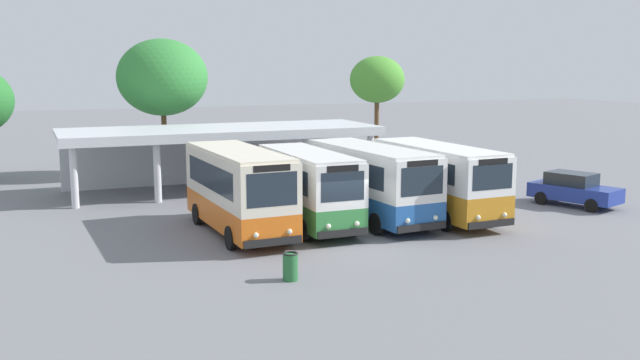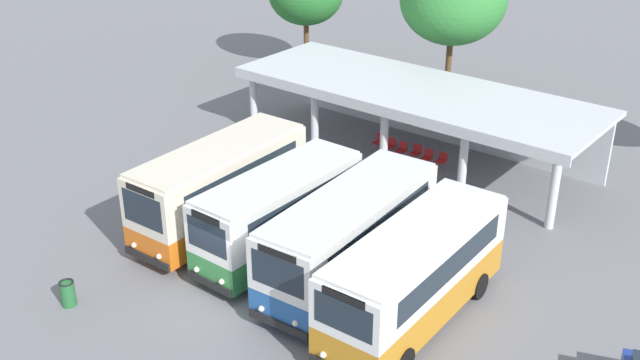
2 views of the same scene
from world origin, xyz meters
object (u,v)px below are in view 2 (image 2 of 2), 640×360
object	(u,v)px
city_bus_second_in_row	(279,211)
waiting_chair_fourth_seat	(416,152)
litter_bin_apron	(68,293)
city_bus_fourth_amber	(415,272)
waiting_chair_middle_seat	(402,149)
waiting_chair_fifth_seat	(427,157)
city_bus_middle_cream	(350,234)
city_bus_nearest_orange	(220,185)
waiting_chair_far_end_seat	(442,160)
waiting_chair_end_by_column	(379,141)
waiting_chair_second_from_end	(390,145)

from	to	relation	value
city_bus_second_in_row	waiting_chair_fourth_seat	xyz separation A→B (m)	(-0.45, 9.97, -1.25)
litter_bin_apron	city_bus_fourth_amber	bearing A→B (deg)	34.38
waiting_chair_middle_seat	litter_bin_apron	xyz separation A→B (m)	(-2.13, -16.56, -0.07)
waiting_chair_middle_seat	city_bus_fourth_amber	bearing A→B (deg)	-55.23
city_bus_fourth_amber	litter_bin_apron	size ratio (longest dim) A/B	8.86
waiting_chair_fourth_seat	waiting_chair_fifth_seat	size ratio (longest dim) A/B	1.00
litter_bin_apron	waiting_chair_middle_seat	bearing A→B (deg)	82.65
city_bus_middle_cream	waiting_chair_middle_seat	world-z (taller)	city_bus_middle_cream
litter_bin_apron	city_bus_nearest_orange	bearing A→B (deg)	87.59
waiting_chair_fourth_seat	litter_bin_apron	size ratio (longest dim) A/B	0.96
city_bus_nearest_orange	waiting_chair_fifth_seat	bearing A→B (deg)	71.80
waiting_chair_fourth_seat	waiting_chair_fifth_seat	distance (m)	0.70
city_bus_second_in_row	litter_bin_apron	bearing A→B (deg)	-115.86
waiting_chair_middle_seat	waiting_chair_far_end_seat	xyz separation A→B (m)	(2.06, 0.11, 0.00)
waiting_chair_end_by_column	waiting_chair_middle_seat	xyz separation A→B (m)	(1.37, -0.15, 0.00)
waiting_chair_fourth_seat	waiting_chair_far_end_seat	world-z (taller)	same
waiting_chair_middle_seat	litter_bin_apron	bearing A→B (deg)	-97.35
city_bus_nearest_orange	waiting_chair_second_from_end	xyz separation A→B (m)	(1.16, 9.87, -1.36)
waiting_chair_fourth_seat	waiting_chair_end_by_column	bearing A→B (deg)	-179.97
waiting_chair_end_by_column	waiting_chair_middle_seat	world-z (taller)	same
waiting_chair_middle_seat	waiting_chair_fifth_seat	world-z (taller)	same
litter_bin_apron	waiting_chair_second_from_end	bearing A→B (deg)	85.03
waiting_chair_fourth_seat	litter_bin_apron	world-z (taller)	litter_bin_apron
waiting_chair_fifth_seat	waiting_chair_far_end_seat	xyz separation A→B (m)	(0.69, 0.09, 0.00)
city_bus_fourth_amber	waiting_chair_end_by_column	bearing A→B (deg)	129.22
waiting_chair_middle_seat	waiting_chair_fourth_seat	xyz separation A→B (m)	(0.69, 0.15, 0.00)
city_bus_middle_cream	waiting_chair_end_by_column	bearing A→B (deg)	119.35
city_bus_second_in_row	waiting_chair_fifth_seat	world-z (taller)	city_bus_second_in_row
waiting_chair_end_by_column	waiting_chair_second_from_end	bearing A→B (deg)	-6.05
city_bus_second_in_row	waiting_chair_second_from_end	xyz separation A→B (m)	(-1.82, 9.90, -1.25)
city_bus_fourth_amber	litter_bin_apron	bearing A→B (deg)	-145.62
city_bus_nearest_orange	waiting_chair_far_end_seat	xyz separation A→B (m)	(3.91, 9.90, -1.36)
city_bus_second_in_row	waiting_chair_fourth_seat	distance (m)	10.06
waiting_chair_far_end_seat	city_bus_fourth_amber	bearing A→B (deg)	-63.99
city_bus_second_in_row	litter_bin_apron	size ratio (longest dim) A/B	7.94
city_bus_middle_cream	waiting_chair_second_from_end	bearing A→B (deg)	116.37
waiting_chair_fifth_seat	waiting_chair_far_end_seat	distance (m)	0.69
city_bus_nearest_orange	waiting_chair_middle_seat	world-z (taller)	city_bus_nearest_orange
city_bus_nearest_orange	city_bus_second_in_row	size ratio (longest dim) A/B	1.09
waiting_chair_fifth_seat	waiting_chair_second_from_end	bearing A→B (deg)	178.13
city_bus_middle_cream	waiting_chair_far_end_seat	xyz separation A→B (m)	(-2.06, 9.72, -1.28)
city_bus_fourth_amber	waiting_chair_fourth_seat	distance (m)	12.28
waiting_chair_end_by_column	waiting_chair_middle_seat	size ratio (longest dim) A/B	1.00
waiting_chair_fourth_seat	waiting_chair_middle_seat	bearing A→B (deg)	-167.33
city_bus_middle_cream	waiting_chair_fourth_seat	bearing A→B (deg)	109.37
waiting_chair_end_by_column	waiting_chair_fifth_seat	bearing A→B (deg)	-2.92
waiting_chair_second_from_end	waiting_chair_far_end_seat	distance (m)	2.75
city_bus_fourth_amber	waiting_chair_second_from_end	distance (m)	12.99
city_bus_middle_cream	litter_bin_apron	xyz separation A→B (m)	(-6.26, -6.94, -1.35)
waiting_chair_fourth_seat	waiting_chair_fifth_seat	bearing A→B (deg)	-11.60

